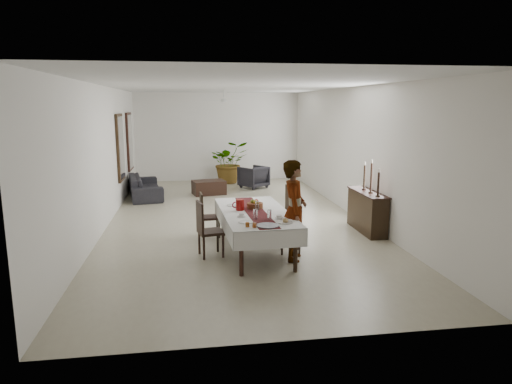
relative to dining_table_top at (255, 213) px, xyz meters
The scene contains 87 objects.
floor 2.72m from the dining_table_top, 92.46° to the left, with size 6.00×12.00×0.00m, color #B2AB8E.
ceiling 3.58m from the dining_table_top, 92.46° to the left, with size 6.00×12.00×0.02m, color silver.
wall_back 8.65m from the dining_table_top, 90.75° to the left, with size 6.00×0.02×3.20m, color white.
wall_front 3.50m from the dining_table_top, 91.90° to the right, with size 6.00×0.02×3.20m, color white.
wall_left 4.15m from the dining_table_top, 140.02° to the left, with size 0.02×12.00×3.20m, color white.
wall_right 3.98m from the dining_table_top, 42.10° to the left, with size 0.02×12.00×3.20m, color white.
dining_table_top is the anchor object (origin of this frame).
table_leg_fl 1.33m from the dining_table_top, 108.40° to the right, with size 0.07×0.07×0.73m, color black.
table_leg_fr 1.33m from the dining_table_top, 66.19° to the right, with size 0.07×0.07×0.73m, color black.
table_leg_bl 1.33m from the dining_table_top, 113.81° to the left, with size 0.07×0.07×0.73m, color black.
table_leg_br 1.33m from the dining_table_top, 71.60° to the left, with size 0.07×0.07×0.73m, color black.
tablecloth_top 0.03m from the dining_table_top, ahead, with size 1.23×2.69×0.01m, color white.
tablecloth_drape_left 0.62m from the dining_table_top, behind, with size 0.01×2.69×0.31m, color silver.
tablecloth_drape_right 0.62m from the dining_table_top, ahead, with size 0.01×2.69×0.31m, color white.
tablecloth_drape_near 1.35m from the dining_table_top, 87.30° to the right, with size 1.23×0.01×0.31m, color silver.
tablecloth_drape_far 1.35m from the dining_table_top, 92.70° to the left, with size 1.23×0.01×0.31m, color white.
table_runner 0.04m from the dining_table_top, behind, with size 0.37×2.61×0.00m, color maroon.
red_pitcher 0.34m from the dining_table_top, 151.74° to the left, with size 0.16×0.16×0.21m, color maroon.
pitcher_handle 0.41m from the dining_table_top, 158.58° to the left, with size 0.13×0.13×0.02m, color maroon.
wine_glass_near 0.70m from the dining_table_top, 76.84° to the right, with size 0.07×0.07×0.18m, color white.
wine_glass_mid 0.60m from the dining_table_top, 97.60° to the right, with size 0.07×0.07×0.18m, color white.
wine_glass_far 0.15m from the dining_table_top, 47.70° to the left, with size 0.07×0.07×0.18m, color silver.
teacup_right 0.70m from the dining_table_top, 60.73° to the right, with size 0.09×0.09×0.06m, color white.
saucer_right 0.70m from the dining_table_top, 60.73° to the right, with size 0.16×0.16×0.01m, color silver.
teacup_left 0.49m from the dining_table_top, 127.90° to the right, with size 0.09×0.09×0.06m, color silver.
saucer_left 0.48m from the dining_table_top, 127.90° to the right, with size 0.16×0.16×0.01m, color silver.
plate_near_right 1.00m from the dining_table_top, 67.16° to the right, with size 0.25×0.25×0.02m, color silver.
bread_near_right 1.00m from the dining_table_top, 67.16° to the right, with size 0.09×0.09×0.09m, color tan.
plate_near_left 0.84m from the dining_table_top, 109.10° to the right, with size 0.25×0.25×0.02m, color white.
plate_far_left 0.67m from the dining_table_top, 122.90° to the left, with size 0.25×0.25×0.02m, color silver.
serving_tray 1.10m from the dining_table_top, 87.30° to the right, with size 0.38×0.38×0.02m, color #424247.
jam_jar_a 1.15m from the dining_table_top, 98.81° to the right, with size 0.07×0.07×0.08m, color #8F3F14.
jam_jar_b 1.12m from the dining_table_top, 104.71° to the right, with size 0.07×0.07×0.08m, color brown.
fruit_basket 0.28m from the dining_table_top, 81.39° to the left, with size 0.31×0.31×0.10m, color brown.
fruit_red 0.34m from the dining_table_top, 76.20° to the left, with size 0.09×0.09×0.09m, color #A1101A.
fruit_green 0.34m from the dining_table_top, 90.66° to the left, with size 0.08×0.08×0.08m, color olive.
fruit_yellow 0.27m from the dining_table_top, 78.67° to the left, with size 0.09×0.09×0.09m, color gold.
chair_right_near_seat 0.76m from the dining_table_top, 11.39° to the right, with size 0.40×0.40×0.05m, color black.
chair_right_near_leg_fl 1.02m from the dining_table_top, 22.10° to the right, with size 0.04×0.04×0.39m, color black.
chair_right_near_leg_fr 1.02m from the dining_table_top, ahead, with size 0.04×0.04×0.39m, color black.
chair_right_near_leg_bl 0.78m from the dining_table_top, 29.21° to the right, with size 0.04×0.04×0.39m, color black.
chair_right_near_leg_br 0.77m from the dining_table_top, ahead, with size 0.04×0.04×0.39m, color black.
chair_right_near_back 0.86m from the dining_table_top, 11.14° to the right, with size 0.40×0.04×0.51m, color black.
chair_right_far_seat 1.46m from the dining_table_top, 59.07° to the left, with size 0.44×0.44×0.05m, color black.
chair_right_far_leg_fl 1.51m from the dining_table_top, 48.84° to the left, with size 0.04×0.04×0.43m, color black.
chair_right_far_leg_fr 1.77m from the dining_table_top, 57.67° to the left, with size 0.04×0.04×0.43m, color black.
chair_right_far_leg_bl 1.30m from the dining_table_top, 61.08° to the left, with size 0.04×0.04×0.43m, color black.
chair_right_far_leg_br 1.59m from the dining_table_top, 68.74° to the left, with size 0.04×0.04×0.43m, color black.
chair_right_far_back 1.55m from the dining_table_top, 53.08° to the left, with size 0.44×0.04×0.56m, color black.
chair_left_near_seat 0.90m from the dining_table_top, behind, with size 0.44×0.44×0.05m, color black.
chair_left_near_leg_fl 1.18m from the dining_table_top, behind, with size 0.04×0.04×0.43m, color black.
chair_left_near_leg_fr 1.16m from the dining_table_top, 161.57° to the right, with size 0.04×0.04×0.43m, color black.
chair_left_near_leg_bl 0.89m from the dining_table_top, behind, with size 0.04×0.04×0.43m, color black.
chair_left_near_leg_br 0.87m from the dining_table_top, 158.13° to the right, with size 0.04×0.04×0.43m, color black.
chair_left_near_back 1.05m from the dining_table_top, behind, with size 0.44×0.04×0.56m, color black.
chair_left_far_seat 1.44m from the dining_table_top, 124.09° to the left, with size 0.40×0.40×0.05m, color black.
chair_left_far_leg_fl 1.72m from the dining_table_top, 126.19° to the left, with size 0.04×0.04×0.40m, color black.
chair_left_far_leg_fr 1.47m from the dining_table_top, 133.57° to the left, with size 0.04×0.04×0.40m, color black.
chair_left_far_leg_bl 1.58m from the dining_table_top, 115.38° to the left, with size 0.04×0.04×0.40m, color black.
chair_left_far_leg_br 1.31m from the dining_table_top, 121.20° to the left, with size 0.04×0.04×0.40m, color black.
chair_left_far_back 1.50m from the dining_table_top, 130.12° to the left, with size 0.40×0.04×0.51m, color black.
woman 0.84m from the dining_table_top, 39.21° to the right, with size 0.66×0.43×1.82m, color gray.
sideboard_body 2.89m from the dining_table_top, 21.85° to the left, with size 0.38×1.44×0.86m, color black.
sideboard_top 2.88m from the dining_table_top, 21.85° to the left, with size 0.42×1.49×0.03m, color black.
candlestick_near_base 2.73m from the dining_table_top, 11.51° to the left, with size 0.10×0.10×0.03m, color black.
candlestick_near_shaft 2.75m from the dining_table_top, 11.51° to the left, with size 0.05×0.05×0.48m, color black.
candlestick_near_candle 2.81m from the dining_table_top, 11.51° to the left, with size 0.03×0.03×0.08m, color white.
candlestick_mid_base 2.83m from the dining_table_top, 19.14° to the left, with size 0.10×0.10×0.03m, color black.
candlestick_mid_shaft 2.86m from the dining_table_top, 19.14° to the left, with size 0.05×0.05×0.62m, color black.
candlestick_mid_candle 2.94m from the dining_table_top, 19.14° to the left, with size 0.03×0.03×0.08m, color beige.
candlestick_far_base 2.98m from the dining_table_top, 26.14° to the left, with size 0.10×0.10×0.03m, color black.
candlestick_far_shaft 3.00m from the dining_table_top, 26.14° to the left, with size 0.05×0.05×0.53m, color black.
candlestick_far_candle 3.06m from the dining_table_top, 26.14° to the left, with size 0.03×0.03×0.08m, color beige.
sofa 6.26m from the dining_table_top, 113.90° to the left, with size 2.25×0.88×0.66m, color #262428.
armchair 6.83m from the dining_table_top, 82.00° to the left, with size 0.80×0.82×0.75m, color #252227.
coffee_table 5.91m from the dining_table_top, 95.82° to the left, with size 0.98×0.65×0.44m, color black.
potted_plant 7.91m from the dining_table_top, 88.26° to the left, with size 1.35×1.17×1.50m, color #2E5622.
mirror_frame_near 5.77m from the dining_table_top, 122.57° to the left, with size 0.06×1.05×1.85m, color black.
mirror_glass_near 5.75m from the dining_table_top, 122.27° to the left, with size 0.01×0.90×1.70m, color silver.
mirror_frame_far 7.61m from the dining_table_top, 113.97° to the left, with size 0.06×1.05×1.85m, color black.
mirror_glass_far 7.59m from the dining_table_top, 113.73° to the left, with size 0.01×0.90×1.70m, color silver.
fan_rod 6.08m from the dining_table_top, 91.15° to the left, with size 0.04×0.04×0.20m, color silver.
fan_hub 6.01m from the dining_table_top, 91.15° to the left, with size 0.16×0.16×0.08m, color silver.
fan_blade_n 6.33m from the dining_table_top, 91.08° to the left, with size 0.10×0.55×0.01m, color silver.
fan_blade_s 5.68m from the dining_table_top, 91.22° to the left, with size 0.10×0.55×0.01m, color silver.
fan_blade_e 6.01m from the dining_table_top, 87.57° to the left, with size 0.55×0.10×0.01m, color white.
fan_blade_w 6.02m from the dining_table_top, 94.71° to the left, with size 0.55×0.10×0.01m, color silver.
Camera 1 is at (-1.11, -10.88, 2.77)m, focal length 32.00 mm.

